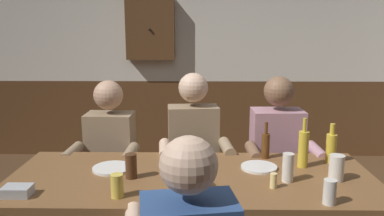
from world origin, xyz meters
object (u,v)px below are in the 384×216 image
person_1 (194,151)px  plate_0 (112,168)px  person_2 (278,152)px  pint_glass_5 (330,192)px  plate_1 (259,167)px  pint_glass_0 (336,168)px  condiment_caddy (17,191)px  bottle_2 (303,148)px  dining_table (192,192)px  pint_glass_2 (288,168)px  table_candle (273,181)px  bottle_0 (331,147)px  bottle_1 (266,145)px  person_0 (108,154)px  wall_dart_cabinet (150,29)px  pint_glass_4 (117,186)px  pint_glass_3 (191,178)px  pint_glass_1 (131,166)px

person_1 → plate_0: size_ratio=5.44×
person_2 → pint_glass_5: 1.00m
plate_1 → pint_glass_0: pint_glass_0 is taller
condiment_caddy → bottle_2: (1.53, 0.43, 0.09)m
dining_table → pint_glass_2: size_ratio=13.04×
table_candle → condiment_caddy: 1.30m
plate_0 → plate_1: same height
person_1 → bottle_0: (0.85, -0.40, 0.17)m
plate_1 → pint_glass_2: bearing=-57.3°
plate_1 → pint_glass_5: pint_glass_5 is taller
condiment_caddy → bottle_0: bottle_0 is taller
bottle_0 → pint_glass_2: (-0.34, -0.31, -0.02)m
bottle_1 → pint_glass_0: size_ratio=1.65×
dining_table → person_2: size_ratio=1.68×
person_0 → plate_1: 1.15m
dining_table → plate_1: (0.40, 0.12, 0.11)m
bottle_0 → bottle_1: (-0.39, 0.07, -0.01)m
plate_1 → bottle_0: 0.48m
person_2 → pint_glass_2: bearing=80.6°
plate_0 → wall_dart_cabinet: (-0.05, 2.40, 0.78)m
dining_table → pint_glass_4: size_ratio=17.40×
pint_glass_2 → pint_glass_3: 0.53m
pint_glass_0 → bottle_1: bearing=132.1°
pint_glass_2 → bottle_2: bearing=58.1°
dining_table → pint_glass_2: (0.52, -0.07, 0.18)m
condiment_caddy → pint_glass_1: bearing=24.5°
person_1 → pint_glass_0: 1.06m
bottle_0 → pint_glass_1: bearing=-167.2°
condiment_caddy → plate_1: bearing=17.5°
bottle_0 → pint_glass_0: (-0.07, -0.29, -0.03)m
dining_table → pint_glass_5: bearing=-27.6°
condiment_caddy → person_1: bearing=46.3°
table_candle → pint_glass_5: size_ratio=0.65×
pint_glass_5 → pint_glass_0: bearing=65.6°
bottle_1 → person_2: bearing=65.1°
person_2 → plate_0: person_2 is taller
person_0 → plate_0: 0.57m
plate_0 → bottle_0: bottle_0 is taller
pint_glass_5 → person_0: bearing=142.6°
person_2 → pint_glass_3: (-0.62, -0.82, 0.13)m
person_2 → bottle_1: (-0.15, -0.33, 0.16)m
pint_glass_4 → person_2: bearing=43.3°
person_2 → bottle_1: person_2 is taller
table_candle → person_0: bearing=142.8°
bottle_1 → pint_glass_1: bottle_1 is taller
pint_glass_0 → plate_1: bearing=156.3°
person_2 → bottle_0: (0.24, -0.41, 0.17)m
person_0 → pint_glass_3: size_ratio=10.48×
pint_glass_2 → pint_glass_3: pint_glass_2 is taller
bottle_1 → pint_glass_3: bearing=-133.7°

